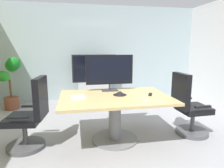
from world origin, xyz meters
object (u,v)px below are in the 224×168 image
at_px(conference_table, 115,108).
at_px(conference_phone, 120,93).
at_px(office_chair_left, 30,119).
at_px(wall_display_unit, 94,86).
at_px(office_chair_right, 188,109).
at_px(tv_monitor, 110,71).
at_px(potted_plant, 10,78).
at_px(remote_control, 150,94).

distance_m(conference_table, conference_phone, 0.25).
bearing_deg(office_chair_left, wall_display_unit, 161.20).
height_order(office_chair_right, tv_monitor, tv_monitor).
xyz_separation_m(office_chair_left, office_chair_right, (2.58, -0.02, 0.00)).
height_order(office_chair_right, potted_plant, potted_plant).
bearing_deg(conference_table, conference_phone, 30.16).
distance_m(office_chair_left, office_chair_right, 2.58).
bearing_deg(tv_monitor, potted_plant, 141.68).
bearing_deg(office_chair_right, potted_plant, 56.57).
xyz_separation_m(conference_table, office_chair_right, (1.29, -0.04, -0.09)).
relative_size(wall_display_unit, remote_control, 7.71).
bearing_deg(office_chair_right, remote_control, 87.98).
bearing_deg(tv_monitor, office_chair_right, -19.33).
bearing_deg(potted_plant, remote_control, -38.05).
xyz_separation_m(office_chair_left, tv_monitor, (1.28, 0.44, 0.65)).
bearing_deg(tv_monitor, office_chair_left, -160.99).
relative_size(conference_table, wall_display_unit, 1.33).
distance_m(tv_monitor, wall_display_unit, 2.12).
bearing_deg(potted_plant, wall_display_unit, 8.57).
xyz_separation_m(wall_display_unit, remote_control, (0.68, -2.47, 0.31)).
xyz_separation_m(wall_display_unit, potted_plant, (-2.07, -0.31, 0.33)).
bearing_deg(office_chair_left, office_chair_right, 96.89).
distance_m(office_chair_right, potted_plant, 4.09).
height_order(office_chair_left, potted_plant, potted_plant).
xyz_separation_m(conference_table, potted_plant, (-2.17, 2.12, 0.23)).
bearing_deg(potted_plant, tv_monitor, -38.32).
bearing_deg(tv_monitor, wall_display_unit, 92.26).
height_order(conference_table, wall_display_unit, wall_display_unit).
xyz_separation_m(conference_table, remote_control, (0.58, -0.03, 0.21)).
relative_size(office_chair_left, tv_monitor, 1.30).
distance_m(office_chair_left, conference_phone, 1.42).
xyz_separation_m(conference_table, wall_display_unit, (-0.09, 2.44, -0.11)).
bearing_deg(wall_display_unit, office_chair_right, -60.78).
xyz_separation_m(potted_plant, remote_control, (2.75, -2.15, -0.02)).
bearing_deg(conference_table, office_chair_right, -1.60).
bearing_deg(office_chair_left, conference_phone, 100.30).
xyz_separation_m(office_chair_right, potted_plant, (-3.46, 2.16, 0.32)).
height_order(conference_table, office_chair_left, office_chair_left).
bearing_deg(conference_phone, office_chair_left, -176.95).
bearing_deg(office_chair_left, tv_monitor, 116.26).
xyz_separation_m(office_chair_left, potted_plant, (-0.87, 2.14, 0.32)).
bearing_deg(remote_control, conference_table, -158.04).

